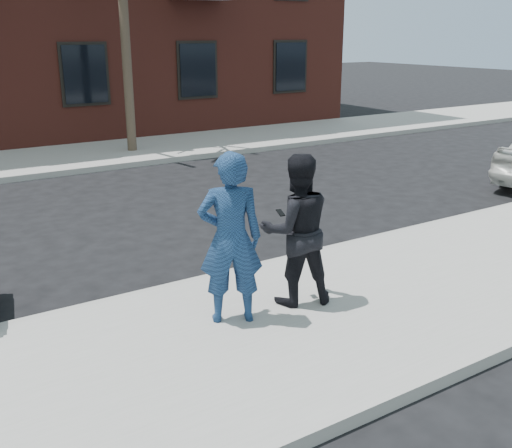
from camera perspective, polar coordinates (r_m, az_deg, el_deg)
ground at (r=6.59m, az=-13.02°, el=-13.85°), size 100.00×100.00×0.00m
near_sidewalk at (r=6.35m, az=-12.26°, el=-14.33°), size 50.00×3.50×0.15m
near_curb at (r=7.87m, az=-16.99°, el=-8.08°), size 50.00×0.10×0.15m
man_hoodie at (r=6.82m, az=-2.45°, el=-1.40°), size 0.88×0.75×2.03m
man_peacoat at (r=7.34m, az=3.86°, el=-0.58°), size 1.10×0.97×1.90m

